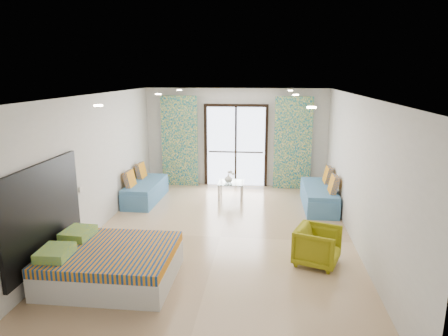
# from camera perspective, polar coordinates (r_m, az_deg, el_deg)

# --- Properties ---
(floor) EXTENTS (5.00, 7.50, 0.01)m
(floor) POSITION_cam_1_polar(r_m,az_deg,el_deg) (7.84, -0.53, -9.81)
(floor) COLOR tan
(floor) RESTS_ON ground
(ceiling) EXTENTS (5.00, 7.50, 0.01)m
(ceiling) POSITION_cam_1_polar(r_m,az_deg,el_deg) (7.22, -0.58, 10.30)
(ceiling) COLOR silver
(ceiling) RESTS_ON ground
(wall_back) EXTENTS (5.00, 0.01, 2.70)m
(wall_back) POSITION_cam_1_polar(r_m,az_deg,el_deg) (11.08, 1.72, 4.35)
(wall_back) COLOR silver
(wall_back) RESTS_ON ground
(wall_front) EXTENTS (5.00, 0.01, 2.70)m
(wall_front) POSITION_cam_1_polar(r_m,az_deg,el_deg) (3.92, -7.15, -13.09)
(wall_front) COLOR silver
(wall_front) RESTS_ON ground
(wall_left) EXTENTS (0.01, 7.50, 2.70)m
(wall_left) POSITION_cam_1_polar(r_m,az_deg,el_deg) (8.09, -18.43, 0.28)
(wall_left) COLOR silver
(wall_left) RESTS_ON ground
(wall_right) EXTENTS (0.01, 7.50, 2.70)m
(wall_right) POSITION_cam_1_polar(r_m,az_deg,el_deg) (7.55, 18.65, -0.65)
(wall_right) COLOR silver
(wall_right) RESTS_ON ground
(balcony_door) EXTENTS (1.76, 0.08, 2.28)m
(balcony_door) POSITION_cam_1_polar(r_m,az_deg,el_deg) (11.06, 1.70, 3.86)
(balcony_door) COLOR black
(balcony_door) RESTS_ON floor
(balcony_rail) EXTENTS (1.52, 0.03, 0.04)m
(balcony_rail) POSITION_cam_1_polar(r_m,az_deg,el_deg) (11.13, 1.70, 2.30)
(balcony_rail) COLOR #595451
(balcony_rail) RESTS_ON balcony_door
(curtain_left) EXTENTS (1.00, 0.10, 2.50)m
(curtain_left) POSITION_cam_1_polar(r_m,az_deg,el_deg) (11.14, -6.35, 3.81)
(curtain_left) COLOR white
(curtain_left) RESTS_ON floor
(curtain_right) EXTENTS (1.00, 0.10, 2.50)m
(curtain_right) POSITION_cam_1_polar(r_m,az_deg,el_deg) (10.91, 9.80, 3.49)
(curtain_right) COLOR white
(curtain_right) RESTS_ON floor
(downlight_a) EXTENTS (0.12, 0.12, 0.02)m
(downlight_a) POSITION_cam_1_polar(r_m,az_deg,el_deg) (5.64, -17.51, 8.51)
(downlight_a) COLOR #FFE0B2
(downlight_a) RESTS_ON ceiling
(downlight_b) EXTENTS (0.12, 0.12, 0.02)m
(downlight_b) POSITION_cam_1_polar(r_m,az_deg,el_deg) (5.20, 12.40, 8.45)
(downlight_b) COLOR #FFE0B2
(downlight_b) RESTS_ON ceiling
(downlight_c) EXTENTS (0.12, 0.12, 0.02)m
(downlight_c) POSITION_cam_1_polar(r_m,az_deg,el_deg) (8.47, -9.37, 10.38)
(downlight_c) COLOR #FFE0B2
(downlight_c) RESTS_ON ceiling
(downlight_d) EXTENTS (0.12, 0.12, 0.02)m
(downlight_d) POSITION_cam_1_polar(r_m,az_deg,el_deg) (8.19, 10.21, 10.25)
(downlight_d) COLOR #FFE0B2
(downlight_d) RESTS_ON ceiling
(downlight_e) EXTENTS (0.12, 0.12, 0.02)m
(downlight_e) POSITION_cam_1_polar(r_m,az_deg,el_deg) (10.41, -6.41, 11.00)
(downlight_e) COLOR #FFE0B2
(downlight_e) RESTS_ON ceiling
(downlight_f) EXTENTS (0.12, 0.12, 0.02)m
(downlight_f) POSITION_cam_1_polar(r_m,az_deg,el_deg) (10.18, 9.45, 10.86)
(downlight_f) COLOR #FFE0B2
(downlight_f) RESTS_ON ceiling
(headboard) EXTENTS (0.06, 2.10, 1.50)m
(headboard) POSITION_cam_1_polar(r_m,az_deg,el_deg) (6.61, -24.38, -5.84)
(headboard) COLOR black
(headboard) RESTS_ON floor
(switch_plate) EXTENTS (0.02, 0.10, 0.10)m
(switch_plate) POSITION_cam_1_polar(r_m,az_deg,el_deg) (7.66, -19.78, -2.87)
(switch_plate) COLOR silver
(switch_plate) RESTS_ON wall_left
(bed) EXTENTS (1.89, 1.54, 0.65)m
(bed) POSITION_cam_1_polar(r_m,az_deg,el_deg) (6.47, -15.96, -12.97)
(bed) COLOR silver
(bed) RESTS_ON floor
(daybed_left) EXTENTS (0.71, 1.76, 0.86)m
(daybed_left) POSITION_cam_1_polar(r_m,az_deg,el_deg) (10.07, -11.21, -3.13)
(daybed_left) COLOR teal
(daybed_left) RESTS_ON floor
(daybed_right) EXTENTS (0.71, 1.81, 0.89)m
(daybed_right) POSITION_cam_1_polar(r_m,az_deg,el_deg) (9.67, 13.47, -3.89)
(daybed_right) COLOR teal
(daybed_right) RESTS_ON floor
(coffee_table) EXTENTS (0.64, 0.64, 0.73)m
(coffee_table) POSITION_cam_1_polar(r_m,az_deg,el_deg) (10.05, 1.00, -2.28)
(coffee_table) COLOR silver
(coffee_table) RESTS_ON floor
(vase) EXTENTS (0.21, 0.22, 0.20)m
(vase) POSITION_cam_1_polar(r_m,az_deg,el_deg) (10.00, 0.65, -1.48)
(vase) COLOR white
(vase) RESTS_ON coffee_table
(armchair) EXTENTS (0.83, 0.85, 0.70)m
(armchair) POSITION_cam_1_polar(r_m,az_deg,el_deg) (6.86, 13.22, -10.54)
(armchair) COLOR olive
(armchair) RESTS_ON floor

